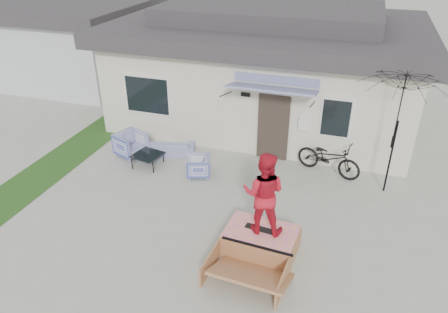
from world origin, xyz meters
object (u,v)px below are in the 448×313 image
(armchair_right, at_px, (198,165))
(bicycle, at_px, (329,154))
(skate_ramp, at_px, (261,240))
(skater, at_px, (264,192))
(patio_umbrella, at_px, (396,133))
(skateboard, at_px, (262,229))
(coffee_table, at_px, (148,160))
(armchair_left, at_px, (131,143))
(loveseat, at_px, (169,145))

(armchair_right, height_order, bicycle, bicycle)
(skate_ramp, xyz_separation_m, skater, (0.00, 0.05, 1.25))
(patio_umbrella, xyz_separation_m, skate_ramp, (-2.66, -3.44, -1.49))
(skater, bearing_deg, patio_umbrella, -131.50)
(armchair_right, height_order, patio_umbrella, patio_umbrella)
(armchair_right, height_order, skate_ramp, armchair_right)
(bicycle, distance_m, skate_ramp, 4.08)
(skate_ramp, height_order, skateboard, skateboard)
(armchair_right, distance_m, coffee_table, 1.68)
(armchair_right, distance_m, bicycle, 3.81)
(coffee_table, height_order, skateboard, skateboard)
(armchair_left, height_order, patio_umbrella, patio_umbrella)
(loveseat, height_order, skate_ramp, loveseat)
(armchair_left, bearing_deg, armchair_right, -80.19)
(loveseat, bearing_deg, armchair_right, 126.79)
(bicycle, relative_size, skate_ramp, 0.93)
(skate_ramp, bearing_deg, loveseat, 141.00)
(patio_umbrella, height_order, skater, skater)
(armchair_right, bearing_deg, coffee_table, -110.80)
(loveseat, relative_size, armchair_left, 1.90)
(armchair_left, height_order, coffee_table, armchair_left)
(skate_ramp, relative_size, skater, 1.10)
(armchair_left, distance_m, armchair_right, 2.52)
(skate_ramp, bearing_deg, patio_umbrella, 56.02)
(skater, bearing_deg, skate_ramp, 82.87)
(armchair_left, xyz_separation_m, skateboard, (4.98, -3.05, 0.12))
(loveseat, relative_size, bicycle, 0.84)
(loveseat, distance_m, armchair_right, 1.68)
(coffee_table, distance_m, skateboard, 4.95)
(skater, bearing_deg, loveseat, -45.69)
(skate_ramp, bearing_deg, skateboard, 90.00)
(coffee_table, height_order, bicycle, bicycle)
(loveseat, height_order, armchair_left, armchair_left)
(patio_umbrella, height_order, skateboard, patio_umbrella)
(skater, bearing_deg, armchair_left, -34.93)
(coffee_table, xyz_separation_m, skater, (4.18, -2.62, 1.32))
(loveseat, xyz_separation_m, armchair_right, (1.37, -0.97, 0.02))
(patio_umbrella, bearing_deg, armchair_left, -177.50)
(bicycle, bearing_deg, patio_umbrella, -88.99)
(coffee_table, relative_size, skater, 0.41)
(bicycle, xyz_separation_m, patio_umbrella, (1.60, -0.48, 1.13))
(armchair_right, distance_m, skater, 3.77)
(skateboard, bearing_deg, bicycle, 81.21)
(coffee_table, bearing_deg, armchair_right, -2.17)
(bicycle, height_order, skateboard, bicycle)
(loveseat, relative_size, skateboard, 2.10)
(patio_umbrella, bearing_deg, coffee_table, -173.59)
(armchair_right, bearing_deg, skateboard, 25.88)
(armchair_left, bearing_deg, skater, -100.28)
(armchair_right, relative_size, skate_ramp, 0.33)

